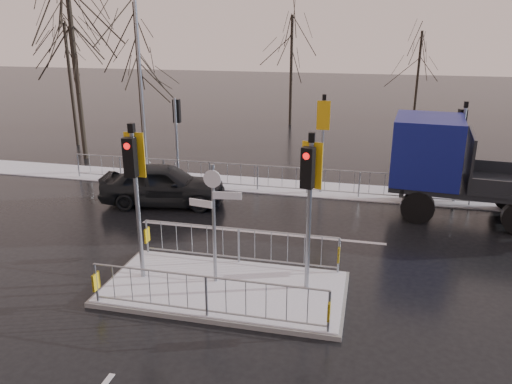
% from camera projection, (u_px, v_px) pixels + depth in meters
% --- Properties ---
extents(ground, '(120.00, 120.00, 0.00)m').
position_uv_depth(ground, '(225.00, 291.00, 12.51)').
color(ground, black).
rests_on(ground, ground).
extents(snow_verge, '(30.00, 2.00, 0.04)m').
position_uv_depth(snow_verge, '(284.00, 187.00, 20.44)').
color(snow_verge, white).
rests_on(snow_verge, ground).
extents(lane_markings, '(8.00, 11.38, 0.01)m').
position_uv_depth(lane_markings, '(221.00, 297.00, 12.20)').
color(lane_markings, silver).
rests_on(lane_markings, ground).
extents(traffic_island, '(6.00, 3.04, 4.15)m').
position_uv_depth(traffic_island, '(224.00, 277.00, 12.39)').
color(traffic_island, slate).
rests_on(traffic_island, ground).
extents(far_kerb_fixtures, '(18.00, 0.65, 3.83)m').
position_uv_depth(far_kerb_fixtures, '(290.00, 167.00, 19.59)').
color(far_kerb_fixtures, gray).
rests_on(far_kerb_fixtures, ground).
extents(car_far_lane, '(4.77, 2.55, 1.54)m').
position_uv_depth(car_far_lane, '(163.00, 184.00, 18.31)').
color(car_far_lane, black).
rests_on(car_far_lane, ground).
extents(flatbed_truck, '(7.51, 3.31, 3.38)m').
position_uv_depth(flatbed_truck, '(457.00, 165.00, 16.96)').
color(flatbed_truck, black).
rests_on(flatbed_truck, ground).
extents(tree_near_a, '(4.75, 4.75, 8.97)m').
position_uv_depth(tree_near_a, '(72.00, 30.00, 22.97)').
color(tree_near_a, black).
rests_on(tree_near_a, ground).
extents(tree_near_b, '(4.00, 4.00, 7.55)m').
position_uv_depth(tree_near_b, '(138.00, 51.00, 24.12)').
color(tree_near_b, black).
rests_on(tree_near_b, ground).
extents(tree_near_c, '(3.50, 3.50, 6.61)m').
position_uv_depth(tree_near_c, '(68.00, 61.00, 26.22)').
color(tree_near_c, black).
rests_on(tree_near_c, ground).
extents(tree_far_a, '(3.75, 3.75, 7.08)m').
position_uv_depth(tree_far_a, '(292.00, 50.00, 31.70)').
color(tree_far_a, black).
rests_on(tree_far_a, ground).
extents(tree_far_b, '(3.25, 3.25, 6.14)m').
position_uv_depth(tree_far_b, '(419.00, 60.00, 32.03)').
color(tree_far_b, black).
rests_on(tree_far_b, ground).
extents(street_lamp_left, '(1.25, 0.18, 8.20)m').
position_uv_depth(street_lamp_left, '(141.00, 70.00, 21.23)').
color(street_lamp_left, gray).
rests_on(street_lamp_left, ground).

